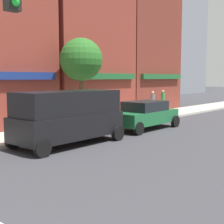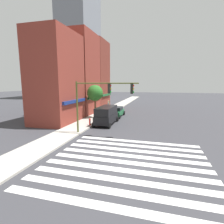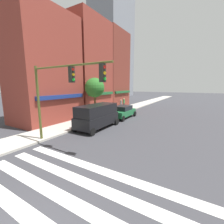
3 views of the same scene
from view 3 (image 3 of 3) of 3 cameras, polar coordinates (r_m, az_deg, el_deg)
name	(u,v)px [view 3 (image 3 of 3)]	position (r m, az deg, el deg)	size (l,w,h in m)	color
storefront_row	(88,69)	(24.14, -9.30, 15.79)	(21.11, 5.30, 13.98)	maroon
tower_distant	(112,27)	(65.00, 0.19, 29.78)	(17.11, 10.79, 52.27)	gray
traffic_signal	(61,86)	(10.25, -18.90, 9.20)	(0.32, 6.49, 5.54)	#474C1E
van_black	(97,115)	(14.72, -5.62, -1.30)	(5.04, 2.22, 2.34)	black
sedan_green	(123,112)	(19.51, 4.24, 0.19)	(4.44, 2.02, 1.59)	#1E6638
pedestrian_green_top	(124,103)	(27.36, 4.55, 3.51)	(0.32, 0.32, 1.77)	#23232D
pedestrian_grey_coat	(121,104)	(24.97, 3.43, 2.89)	(0.32, 0.32, 1.77)	#23232D
fire_hydrant	(73,123)	(14.80, -14.58, -4.19)	(0.24, 0.24, 0.84)	red
street_tree	(95,88)	(18.77, -6.62, 9.13)	(2.41, 2.41, 4.97)	brown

